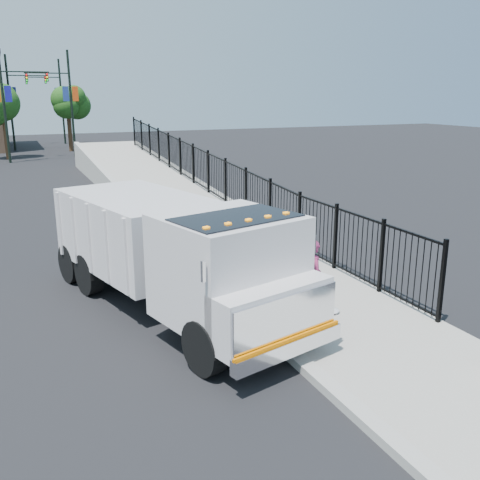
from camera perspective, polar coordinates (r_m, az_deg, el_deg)
name	(u,v)px	position (r m, az deg, el deg)	size (l,w,h in m)	color
ground	(249,320)	(12.03, 0.97, -8.49)	(120.00, 120.00, 0.00)	black
sidewalk	(376,338)	(11.39, 14.30, -10.10)	(3.55, 12.00, 0.12)	#9E998E
curb	(293,355)	(10.39, 5.70, -12.14)	(0.30, 12.00, 0.16)	#ADAAA3
ramp	(154,193)	(27.28, -9.15, 4.94)	(3.95, 24.00, 1.70)	#9E998E
iron_fence	(208,186)	(23.78, -3.39, 5.78)	(0.10, 28.00, 1.80)	black
truck	(175,249)	(11.99, -6.99, -0.99)	(4.38, 8.20, 2.68)	black
worker	(313,277)	(11.87, 7.76, -3.94)	(0.62, 0.41, 1.69)	#862651
debris	(331,310)	(12.24, 9.69, -7.42)	(0.38, 0.38, 0.10)	silver
light_pole_0	(8,100)	(42.05, -23.50, 13.51)	(3.77, 0.22, 8.00)	black
light_pole_1	(67,100)	(44.39, -17.98, 14.05)	(3.78, 0.22, 8.00)	black
light_pole_2	(14,99)	(51.09, -23.00, 13.68)	(3.78, 0.22, 8.00)	black
light_pole_3	(58,98)	(56.39, -18.82, 14.12)	(3.77, 0.22, 8.00)	black
tree_0	(3,106)	(44.34, -23.98, 12.96)	(2.79, 2.79, 5.39)	#382314
tree_1	(68,105)	(48.93, -17.91, 13.58)	(2.19, 2.19, 5.10)	#382314
tree_2	(2,103)	(56.16, -24.09, 13.19)	(2.54, 2.54, 5.27)	#382314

